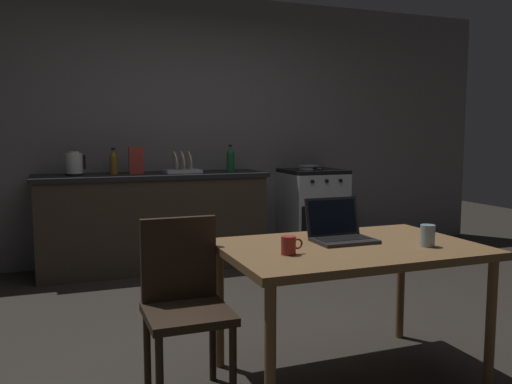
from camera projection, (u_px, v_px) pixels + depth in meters
ground_plane at (280, 333)px, 3.44m from camera, size 12.00×12.00×0.00m
back_wall at (220, 129)px, 5.56m from camera, size 6.40×0.10×2.69m
kitchen_counter at (153, 221)px, 5.05m from camera, size 2.16×0.64×0.92m
stove_oven at (312, 212)px, 5.65m from camera, size 0.60×0.62×0.92m
dining_table at (350, 258)px, 2.74m from camera, size 1.31×0.86×0.72m
chair at (184, 296)px, 2.58m from camera, size 0.40×0.40×0.88m
laptop at (340, 232)px, 2.84m from camera, size 0.32×0.27×0.22m
electric_kettle at (74, 164)px, 4.75m from camera, size 0.18×0.15×0.22m
bottle at (230, 159)px, 5.21m from camera, size 0.08×0.08×0.27m
frying_pan at (310, 167)px, 5.55m from camera, size 0.23×0.40×0.05m
coffee_mug at (289, 245)px, 2.52m from camera, size 0.11×0.07×0.09m
drinking_glass at (428, 236)px, 2.70m from camera, size 0.07×0.07×0.11m
cereal_box at (136, 160)px, 4.96m from camera, size 0.13×0.05×0.25m
dish_rack at (182, 168)px, 5.10m from camera, size 0.34×0.26×0.21m
bottle_b at (114, 162)px, 4.94m from camera, size 0.07×0.07×0.25m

